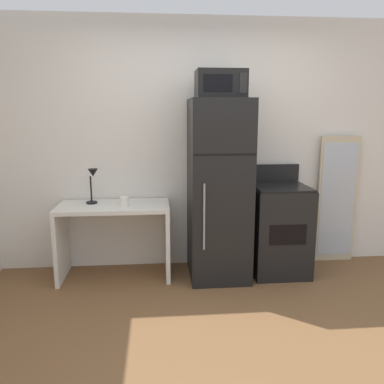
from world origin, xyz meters
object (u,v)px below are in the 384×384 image
desk (114,227)px  microwave (221,84)px  leaning_mirror (337,200)px  refrigerator (219,190)px  desk_lamp (93,180)px  oven_range (278,228)px  coffee_mug (124,201)px

desk → microwave: size_ratio=2.39×
leaning_mirror → microwave: bearing=-167.3°
desk → microwave: microwave is taller
leaning_mirror → refrigerator: bearing=-168.1°
desk_lamp → oven_range: size_ratio=0.32×
desk_lamp → microwave: size_ratio=0.77×
desk → microwave: 1.74m
microwave → oven_range: (0.64, 0.05, -1.44)m
refrigerator → microwave: bearing=-89.7°
desk_lamp → oven_range: 1.95m
oven_range → leaning_mirror: 0.81m
coffee_mug → microwave: microwave is taller
microwave → leaning_mirror: size_ratio=0.33×
desk → coffee_mug: size_ratio=11.58×
desk_lamp → refrigerator: size_ratio=0.20×
microwave → desk: bearing=175.5°
oven_range → desk: bearing=179.1°
leaning_mirror → oven_range: bearing=-160.8°
desk_lamp → desk: bearing=-17.2°
refrigerator → leaning_mirror: bearing=11.9°
coffee_mug → refrigerator: (0.93, 0.02, 0.09)m
refrigerator → desk: bearing=176.7°
desk_lamp → leaning_mirror: (2.61, 0.17, -0.29)m
coffee_mug → refrigerator: 0.94m
coffee_mug → leaning_mirror: 2.32m
desk_lamp → microwave: 1.55m
microwave → oven_range: size_ratio=0.42×
refrigerator → coffee_mug: bearing=-179.1°
desk → oven_range: size_ratio=1.00×
desk → microwave: (1.04, -0.08, 1.39)m
desk_lamp → refrigerator: bearing=-5.6°
desk_lamp → microwave: (1.25, -0.14, 0.92)m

